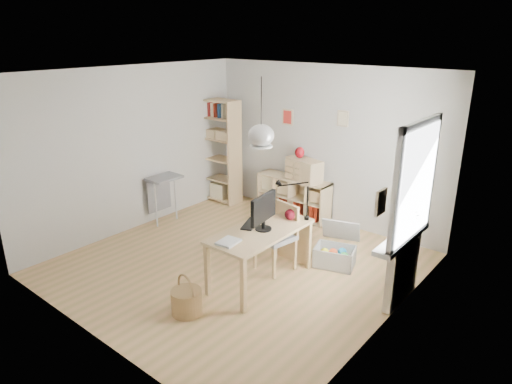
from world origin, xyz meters
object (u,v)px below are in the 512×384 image
Objects in this scene: tall_bookshelf at (220,147)px; storage_chest at (336,252)px; desk at (261,236)px; monitor at (263,210)px; chair at (278,233)px; drawer_chest at (304,170)px; cube_shelf at (294,199)px.

tall_bookshelf is 2.61× the size of storage_chest.
monitor reaches higher than desk.
monitor reaches higher than chair.
monitor reaches higher than storage_chest.
desk is 2.23× the size of drawer_chest.
chair is at bearing -30.58° from tall_bookshelf.
chair is at bearing 95.21° from desk.
monitor is (2.60, -1.92, -0.07)m from tall_bookshelf.
tall_bookshelf is 1.82m from drawer_chest.
tall_bookshelf is at bearing 142.99° from desk.
tall_bookshelf is at bearing 147.12° from storage_chest.
monitor is at bearing -64.72° from cube_shelf.
chair is 0.92m from storage_chest.
monitor is at bearing -72.17° from chair.
cube_shelf is 1.83× the size of storage_chest.
tall_bookshelf reaches higher than cube_shelf.
desk is 1.07× the size of cube_shelf.
chair reaches higher than storage_chest.
drawer_chest is (0.23, -0.04, 0.61)m from cube_shelf.
chair is at bearing -61.20° from cube_shelf.
monitor is at bearing -53.91° from drawer_chest.
storage_chest is (1.57, -1.17, -0.11)m from cube_shelf.
chair is (0.98, -1.79, 0.24)m from cube_shelf.
drawer_chest is (-1.33, 1.13, 0.72)m from storage_chest.
tall_bookshelf is (-1.56, -0.28, 0.79)m from cube_shelf.
chair reaches higher than cube_shelf.
desk is at bearing -74.77° from chair.
storage_chest is at bearing 54.67° from monitor.
desk is 0.75× the size of tall_bookshelf.
drawer_chest is (-0.81, 2.16, -0.11)m from monitor.
monitor is at bearing -134.29° from storage_chest.
storage_chest is 1.14× the size of drawer_chest.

